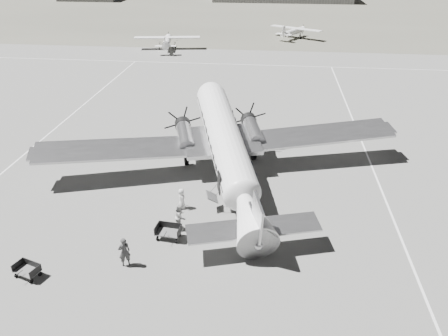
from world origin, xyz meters
TOP-DOWN VIEW (x-y plane):
  - ground at (0.00, 0.00)m, footprint 260.00×260.00m
  - taxi_line_right at (12.00, 0.00)m, footprint 0.15×80.00m
  - taxi_line_left at (-18.00, 10.00)m, footprint 0.15×60.00m
  - taxi_line_horizon at (0.00, 40.00)m, footprint 90.00×0.15m
  - grass_infield at (0.00, 95.00)m, footprint 260.00×90.00m
  - dc3_airliner at (0.25, 3.80)m, footprint 33.99×27.96m
  - light_plane_left at (-14.91, 48.83)m, footprint 12.63×10.87m
  - light_plane_right at (7.02, 60.97)m, footprint 13.51×12.84m
  - baggage_cart_near at (-2.61, -3.94)m, footprint 1.74×1.32m
  - baggage_cart_far at (-9.63, -8.31)m, footprint 1.70×1.43m
  - ground_crew at (-4.51, -6.74)m, footprint 0.82×0.75m
  - ramp_agent at (-2.02, -2.89)m, footprint 0.84×1.02m
  - passenger at (-2.48, -0.38)m, footprint 0.74×0.88m

SIDE VIEW (x-z plane):
  - ground at x=0.00m, z-range 0.00..0.00m
  - grass_infield at x=0.00m, z-range 0.00..0.01m
  - taxi_line_right at x=12.00m, z-range 0.00..0.01m
  - taxi_line_left at x=-18.00m, z-range 0.00..0.01m
  - taxi_line_horizon at x=0.00m, z-range 0.00..0.01m
  - baggage_cart_far at x=-9.63m, z-range 0.00..0.82m
  - baggage_cart_near at x=-2.61m, z-range 0.00..0.92m
  - passenger at x=-2.48m, z-range 0.00..1.52m
  - ground_crew at x=-4.51m, z-range 0.00..1.88m
  - ramp_agent at x=-2.02m, z-range 0.00..1.94m
  - light_plane_right at x=7.02m, z-range 0.00..2.20m
  - light_plane_left at x=-14.91m, z-range 0.00..2.35m
  - dc3_airliner at x=0.25m, z-range 0.00..5.59m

